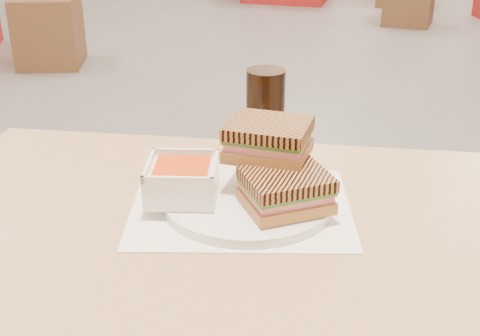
{
  "coord_description": "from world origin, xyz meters",
  "views": [
    {
      "loc": [
        0.05,
        -2.85,
        1.22
      ],
      "look_at": [
        0.01,
        -2.0,
        0.82
      ],
      "focal_mm": 47.52,
      "sensor_mm": 36.0,
      "label": 1
    }
  ],
  "objects_px": {
    "main_table": "(297,306)",
    "bg_chair_0r": "(49,31)",
    "panini_lower": "(286,190)",
    "cola_glass": "(265,110)",
    "plate": "(248,199)",
    "soup_bowl": "(182,181)"
  },
  "relations": [
    {
      "from": "plate",
      "to": "cola_glass",
      "type": "bearing_deg",
      "value": 84.0
    },
    {
      "from": "soup_bowl",
      "to": "panini_lower",
      "type": "height_order",
      "value": "soup_bowl"
    },
    {
      "from": "panini_lower",
      "to": "bg_chair_0r",
      "type": "bearing_deg",
      "value": 114.33
    },
    {
      "from": "plate",
      "to": "cola_glass",
      "type": "height_order",
      "value": "cola_glass"
    },
    {
      "from": "panini_lower",
      "to": "cola_glass",
      "type": "height_order",
      "value": "cola_glass"
    },
    {
      "from": "panini_lower",
      "to": "main_table",
      "type": "bearing_deg",
      "value": -74.07
    },
    {
      "from": "main_table",
      "to": "plate",
      "type": "xyz_separation_m",
      "value": [
        -0.08,
        0.1,
        0.12
      ]
    },
    {
      "from": "plate",
      "to": "soup_bowl",
      "type": "distance_m",
      "value": 0.11
    },
    {
      "from": "bg_chair_0r",
      "to": "cola_glass",
      "type": "bearing_deg",
      "value": -64.43
    },
    {
      "from": "plate",
      "to": "soup_bowl",
      "type": "relative_size",
      "value": 2.48
    },
    {
      "from": "panini_lower",
      "to": "bg_chair_0r",
      "type": "relative_size",
      "value": 0.33
    },
    {
      "from": "cola_glass",
      "to": "soup_bowl",
      "type": "bearing_deg",
      "value": -118.5
    },
    {
      "from": "soup_bowl",
      "to": "cola_glass",
      "type": "relative_size",
      "value": 0.71
    },
    {
      "from": "main_table",
      "to": "bg_chair_0r",
      "type": "distance_m",
      "value": 3.77
    },
    {
      "from": "soup_bowl",
      "to": "bg_chair_0r",
      "type": "xyz_separation_m",
      "value": [
        -1.36,
        3.33,
        -0.56
      ]
    },
    {
      "from": "plate",
      "to": "bg_chair_0r",
      "type": "relative_size",
      "value": 0.57
    },
    {
      "from": "soup_bowl",
      "to": "cola_glass",
      "type": "distance_m",
      "value": 0.26
    },
    {
      "from": "soup_bowl",
      "to": "panini_lower",
      "type": "distance_m",
      "value": 0.16
    },
    {
      "from": "plate",
      "to": "soup_bowl",
      "type": "xyz_separation_m",
      "value": [
        -0.1,
        -0.01,
        0.03
      ]
    },
    {
      "from": "panini_lower",
      "to": "cola_glass",
      "type": "xyz_separation_m",
      "value": [
        -0.03,
        0.25,
        0.03
      ]
    },
    {
      "from": "panini_lower",
      "to": "cola_glass",
      "type": "relative_size",
      "value": 1.0
    },
    {
      "from": "plate",
      "to": "panini_lower",
      "type": "xyz_separation_m",
      "value": [
        0.06,
        -0.03,
        0.04
      ]
    }
  ]
}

